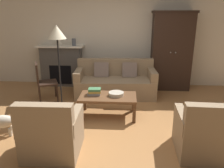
% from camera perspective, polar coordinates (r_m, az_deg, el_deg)
% --- Properties ---
extents(ground_plane, '(9.60, 9.60, 0.00)m').
position_cam_1_polar(ground_plane, '(4.14, -0.08, -10.48)').
color(ground_plane, '#B27A47').
extents(back_wall, '(7.20, 0.10, 2.80)m').
position_cam_1_polar(back_wall, '(6.21, 1.56, 12.65)').
color(back_wall, silver).
rests_on(back_wall, ground).
extents(fireplace, '(1.26, 0.48, 1.12)m').
position_cam_1_polar(fireplace, '(6.35, -12.76, 4.73)').
color(fireplace, '#4C4947').
rests_on(fireplace, ground).
extents(armoire, '(1.06, 0.57, 2.01)m').
position_cam_1_polar(armoire, '(6.04, 14.93, 8.19)').
color(armoire, black).
rests_on(armoire, ground).
extents(couch, '(1.96, 0.95, 0.86)m').
position_cam_1_polar(couch, '(5.47, 0.88, 0.36)').
color(couch, '#937A5B').
rests_on(couch, ground).
extents(coffee_table, '(1.10, 0.60, 0.42)m').
position_cam_1_polar(coffee_table, '(4.35, -1.06, -3.71)').
color(coffee_table, brown).
rests_on(coffee_table, ground).
extents(fruit_bowl, '(0.30, 0.30, 0.07)m').
position_cam_1_polar(fruit_bowl, '(4.33, 1.07, -2.56)').
color(fruit_bowl, beige).
rests_on(fruit_bowl, coffee_table).
extents(book_stack, '(0.26, 0.19, 0.13)m').
position_cam_1_polar(book_stack, '(4.38, -4.55, -1.95)').
color(book_stack, gray).
rests_on(book_stack, coffee_table).
extents(mantel_vase_cream, '(0.10, 0.10, 0.17)m').
position_cam_1_polar(mantel_vase_cream, '(6.23, -13.21, 10.40)').
color(mantel_vase_cream, beige).
rests_on(mantel_vase_cream, fireplace).
extents(mantel_vase_slate, '(0.11, 0.11, 0.18)m').
position_cam_1_polar(mantel_vase_slate, '(6.13, -9.75, 10.57)').
color(mantel_vase_slate, '#565B66').
rests_on(mantel_vase_slate, fireplace).
extents(armchair_near_left, '(0.79, 0.79, 0.88)m').
position_cam_1_polar(armchair_near_left, '(3.35, -15.12, -12.25)').
color(armchair_near_left, '#997F60').
rests_on(armchair_near_left, ground).
extents(armchair_near_right, '(0.81, 0.80, 0.88)m').
position_cam_1_polar(armchair_near_right, '(3.48, 22.85, -11.94)').
color(armchair_near_right, '#997F60').
rests_on(armchair_near_right, ground).
extents(side_chair_wooden, '(0.58, 0.58, 0.90)m').
position_cam_1_polar(side_chair_wooden, '(5.27, -17.34, 1.06)').
color(side_chair_wooden, black).
rests_on(side_chair_wooden, ground).
extents(floor_lamp, '(0.36, 0.36, 1.74)m').
position_cam_1_polar(floor_lamp, '(4.51, -13.92, 11.54)').
color(floor_lamp, black).
rests_on(floor_lamp, ground).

